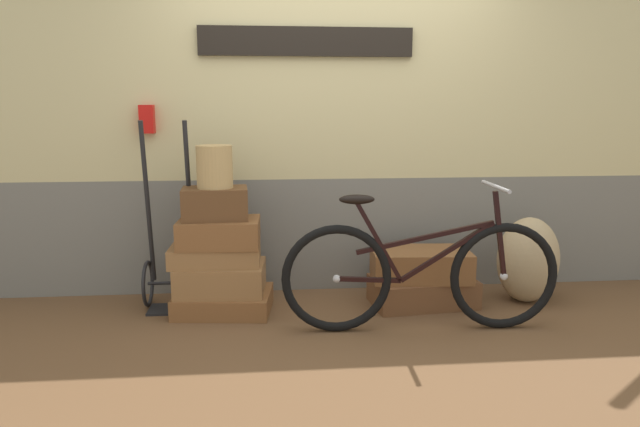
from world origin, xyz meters
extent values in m
cube|color=brown|center=(0.00, 0.00, -0.03)|extent=(9.03, 5.20, 0.06)
cube|color=slate|center=(0.00, 0.85, 0.43)|extent=(7.03, 0.20, 0.87)
cube|color=#CCBC84|center=(0.00, 0.85, 1.74)|extent=(7.03, 0.20, 1.74)
cube|color=black|center=(-0.22, 0.73, 1.87)|extent=(1.54, 0.04, 0.20)
cube|color=red|center=(-1.36, 0.71, 1.32)|extent=(0.10, 0.08, 0.20)
cube|color=brown|center=(-0.83, 0.33, 0.07)|extent=(0.70, 0.53, 0.14)
cube|color=olive|center=(-0.85, 0.33, 0.24)|extent=(0.62, 0.45, 0.20)
cube|color=olive|center=(-0.88, 0.35, 0.40)|extent=(0.61, 0.39, 0.13)
cube|color=brown|center=(-0.85, 0.34, 0.56)|extent=(0.55, 0.39, 0.18)
cube|color=brown|center=(-0.87, 0.36, 0.76)|extent=(0.45, 0.32, 0.21)
cube|color=brown|center=(0.59, 0.34, 0.10)|extent=(0.76, 0.48, 0.20)
cube|color=brown|center=(0.56, 0.34, 0.30)|extent=(0.72, 0.45, 0.21)
cylinder|color=tan|center=(-0.87, 0.35, 1.01)|extent=(0.24, 0.24, 0.29)
torus|color=black|center=(-1.38, 0.49, 0.16)|extent=(0.03, 0.33, 0.33)
torus|color=black|center=(-1.03, 0.49, 0.16)|extent=(0.03, 0.33, 0.33)
cylinder|color=black|center=(-1.20, 0.49, 0.16)|extent=(0.35, 0.02, 0.02)
cylinder|color=black|center=(-1.35, 0.49, 0.74)|extent=(0.03, 0.19, 1.15)
cylinder|color=black|center=(-1.06, 0.49, 0.74)|extent=(0.03, 0.19, 1.15)
cube|color=black|center=(-1.20, 0.38, 0.01)|extent=(0.31, 0.22, 0.02)
ellipsoid|color=tan|center=(1.36, 0.33, 0.31)|extent=(0.45, 0.38, 0.63)
torus|color=black|center=(-0.09, -0.10, 0.35)|extent=(0.69, 0.08, 0.69)
sphere|color=#B2B2B7|center=(-0.09, -0.10, 0.35)|extent=(0.05, 0.05, 0.05)
torus|color=black|center=(0.97, -0.15, 0.35)|extent=(0.69, 0.08, 0.69)
sphere|color=#B2B2B7|center=(0.97, -0.15, 0.35)|extent=(0.05, 0.05, 0.05)
cube|color=black|center=(0.60, -0.13, 0.51)|extent=(0.59, 0.05, 0.39)
cube|color=black|center=(0.17, -0.11, 0.58)|extent=(0.31, 0.04, 0.51)
cube|color=black|center=(0.11, -0.11, 0.34)|extent=(0.41, 0.04, 0.05)
cube|color=black|center=(0.46, -0.13, 0.60)|extent=(0.86, 0.06, 0.21)
cube|color=black|center=(0.93, -0.14, 0.62)|extent=(0.12, 0.03, 0.55)
ellipsoid|color=black|center=(0.03, -0.11, 0.85)|extent=(0.22, 0.10, 0.06)
cylinder|color=#A5A5AD|center=(0.89, -0.14, 0.92)|extent=(0.04, 0.46, 0.02)
camera|label=1|loc=(-0.51, -3.49, 1.40)|focal=31.88mm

